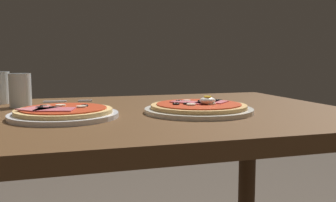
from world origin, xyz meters
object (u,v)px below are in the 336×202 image
Objects in this scene: dining_table at (125,151)px; pizza_foreground at (199,108)px; pizza_across_left at (64,113)px; fork at (64,101)px; water_glass_near at (20,93)px.

pizza_foreground is (0.19, -0.08, 0.12)m from dining_table.
fork is (0.01, 0.34, -0.01)m from pizza_across_left.
pizza_across_left is at bearing -64.99° from water_glass_near.
pizza_across_left reaches higher than fork.
water_glass_near is at bearing 146.00° from dining_table.
water_glass_near is (-0.28, 0.19, 0.16)m from dining_table.
water_glass_near reaches higher than pizza_foreground.
pizza_foreground is at bearing -46.10° from fork.
water_glass_near is 0.16m from fork.
water_glass_near is 0.64× the size of fork.
pizza_foreground reaches higher than dining_table.
pizza_across_left is 0.28m from water_glass_near.
pizza_foreground is 2.91× the size of water_glass_near.
fork is at bearing 88.05° from pizza_across_left.
pizza_across_left is 1.70× the size of fork.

